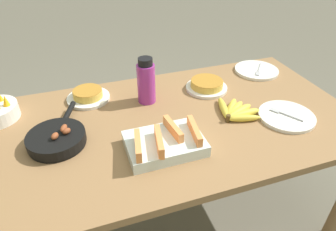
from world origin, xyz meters
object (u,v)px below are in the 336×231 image
Objects in this scene: banana_bunch at (236,112)px; frittata_plate_side at (88,96)px; empty_plate_near_front at (286,116)px; empty_plate_far_left at (256,70)px; skillet at (57,138)px; water_bottle at (146,82)px; frittata_plate_center at (207,85)px; melon_tray at (165,143)px.

frittata_plate_side is (-0.64, 0.37, 0.00)m from banana_bunch.
empty_plate_far_left is at bearing 73.86° from empty_plate_near_front.
banana_bunch is at bearing -29.86° from frittata_plate_side.
skillet is 1.58× the size of water_bottle.
empty_plate_near_front is at bearing -28.53° from frittata_plate_side.
empty_plate_near_front is (0.21, -0.10, -0.01)m from banana_bunch.
frittata_plate_side is 0.98m from empty_plate_far_left.
water_bottle is at bearing -45.59° from skillet.
frittata_plate_center reaches higher than empty_plate_near_front.
skillet is at bearing 171.57° from empty_plate_near_front.
melon_tray is 1.20× the size of empty_plate_near_front.
frittata_plate_side is at bearing 116.92° from melon_tray.
frittata_plate_center is 0.87× the size of empty_plate_far_left.
frittata_plate_center is 0.95× the size of water_bottle.
empty_plate_far_left is (0.13, 0.46, 0.00)m from empty_plate_near_front.
melon_tray reaches higher than empty_plate_near_front.
banana_bunch is at bearing -74.27° from skillet.
frittata_plate_side is 0.93× the size of water_bottle.
empty_plate_far_left is at bearing 46.33° from banana_bunch.
skillet is 0.80m from frittata_plate_center.
frittata_plate_side is 0.83× the size of empty_plate_near_front.
frittata_plate_center is 0.38m from empty_plate_far_left.
water_bottle is at bearing 144.53° from banana_bunch.
frittata_plate_side is at bearing 158.44° from water_bottle.
melon_tray is at bearing -177.63° from empty_plate_near_front.
water_bottle is at bearing -171.42° from empty_plate_far_left.
water_bottle is at bearing 85.40° from melon_tray.
banana_bunch is 0.76× the size of melon_tray.
empty_plate_near_front is at bearing -106.14° from empty_plate_far_left.
empty_plate_near_front is at bearing 2.37° from melon_tray.
melon_tray is 0.44m from skillet.
frittata_plate_center is at bearing -9.20° from frittata_plate_side.
empty_plate_near_front is at bearing -78.87° from skillet.
banana_bunch is at bearing 17.30° from melon_tray.
banana_bunch is 0.91× the size of empty_plate_far_left.
banana_bunch is 0.45m from water_bottle.
skillet is at bearing 156.78° from melon_tray.
banana_bunch is 0.74m from frittata_plate_side.
empty_plate_far_left is (0.35, 0.36, -0.01)m from banana_bunch.
frittata_plate_side is at bearing 150.14° from banana_bunch.
frittata_plate_side reaches higher than banana_bunch.
skillet is 1.70× the size of frittata_plate_side.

